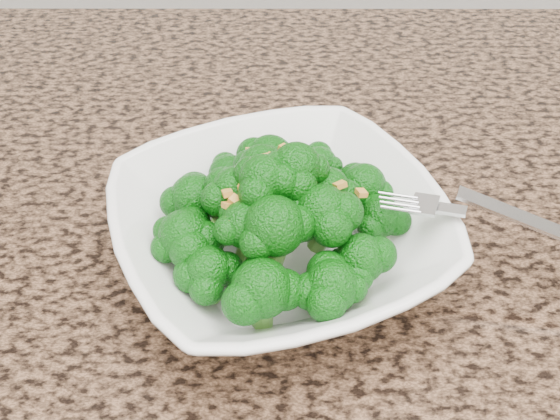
# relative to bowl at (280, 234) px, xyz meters

# --- Properties ---
(granite_counter) EXTENTS (1.64, 1.04, 0.03)m
(granite_counter) POSITION_rel_bowl_xyz_m (0.06, -0.11, -0.04)
(granite_counter) COLOR brown
(granite_counter) RESTS_ON cabinet
(bowl) EXTENTS (0.29, 0.29, 0.06)m
(bowl) POSITION_rel_bowl_xyz_m (0.00, 0.00, 0.00)
(bowl) COLOR white
(bowl) RESTS_ON granite_counter
(broccoli_pile) EXTENTS (0.20, 0.20, 0.07)m
(broccoli_pile) POSITION_rel_bowl_xyz_m (0.00, 0.00, 0.06)
(broccoli_pile) COLOR #0A570A
(broccoli_pile) RESTS_ON bowl
(garlic_topping) EXTENTS (0.12, 0.12, 0.01)m
(garlic_topping) POSITION_rel_bowl_xyz_m (0.00, 0.00, 0.10)
(garlic_topping) COLOR gold
(garlic_topping) RESTS_ON broccoli_pile
(fork) EXTENTS (0.17, 0.08, 0.01)m
(fork) POSITION_rel_bowl_xyz_m (0.12, -0.01, 0.03)
(fork) COLOR silver
(fork) RESTS_ON bowl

